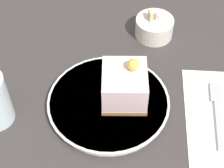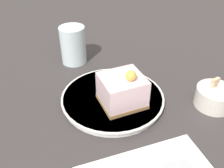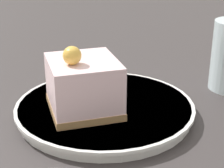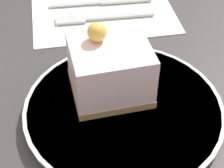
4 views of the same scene
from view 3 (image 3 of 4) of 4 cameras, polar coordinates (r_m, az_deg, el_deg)
name	(u,v)px [view 3 (image 3 of 4)]	position (r m, az deg, el deg)	size (l,w,h in m)	color
ground_plane	(78,114)	(0.52, -5.22, -4.56)	(4.00, 4.00, 0.00)	#383333
plate	(105,108)	(0.51, -1.10, -3.72)	(0.24, 0.24, 0.02)	silver
cake_slice	(83,85)	(0.48, -4.40, -0.18)	(0.10, 0.10, 0.09)	#9E7547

